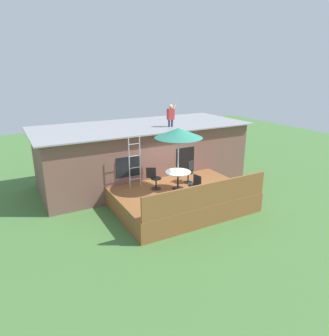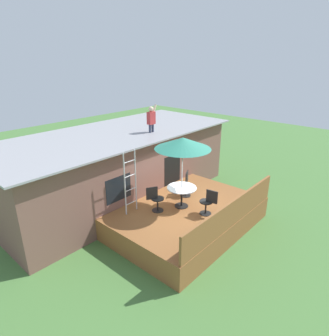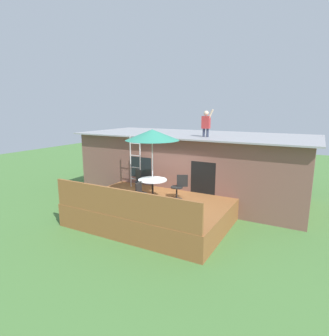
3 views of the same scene
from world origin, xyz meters
name	(u,v)px [view 1 (image 1 of 3)]	position (x,y,z in m)	size (l,w,h in m)	color
ground_plane	(180,206)	(0.00, 0.00, 0.00)	(40.00, 40.00, 0.00)	#477538
house	(143,153)	(0.00, 3.60, 1.46)	(10.50, 4.50, 2.91)	brown
deck	(180,198)	(0.00, 0.00, 0.40)	(5.36, 3.98, 0.80)	brown
deck_railing	(209,195)	(0.00, -1.94, 1.25)	(5.26, 0.08, 0.90)	brown
patio_table	(178,175)	(-0.08, 0.04, 1.39)	(1.04, 1.04, 0.74)	black
patio_umbrella	(179,133)	(-0.08, 0.04, 3.15)	(1.90, 1.90, 2.54)	silver
step_ladder	(135,162)	(-1.53, 1.08, 1.90)	(0.52, 0.04, 2.20)	silver
person_figure	(171,114)	(0.99, 2.51, 3.52)	(0.47, 0.20, 1.11)	#33384C
patio_chair_left	(154,178)	(-0.93, 0.50, 1.26)	(0.58, 0.44, 0.92)	black
patio_chair_right	(189,172)	(0.76, 0.49, 1.26)	(0.58, 0.44, 0.92)	black
patio_chair_near	(195,186)	(0.07, -0.97, 1.26)	(0.44, 0.62, 0.92)	black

